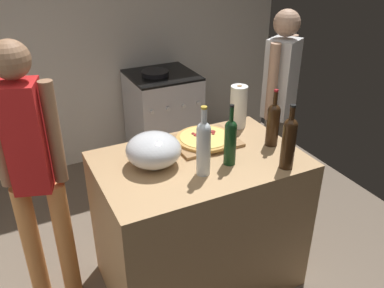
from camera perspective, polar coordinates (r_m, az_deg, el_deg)
name	(u,v)px	position (r m, az deg, el deg)	size (l,w,h in m)	color
ground_plane	(147,233)	(3.31, -6.32, -12.23)	(4.01, 3.24, 0.02)	#6B5B4C
kitchen_wall_rear	(85,30)	(3.95, -14.65, 15.10)	(4.01, 0.10, 2.60)	beige
counter	(199,221)	(2.65, 0.98, -10.73)	(1.20, 0.78, 0.92)	tan
cutting_board	(205,141)	(2.56, 1.79, 0.39)	(0.40, 0.32, 0.02)	#9E7247
pizza	(205,138)	(2.56, 1.80, 0.81)	(0.36, 0.36, 0.03)	tan
mixing_bowl	(154,150)	(2.29, -5.38, -0.83)	(0.31, 0.31, 0.19)	#B2B2B7
paper_towel_roll	(238,107)	(2.74, 6.49, 5.20)	(0.11, 0.11, 0.29)	white
wine_bottle_clear	(289,141)	(2.29, 13.35, 0.44)	(0.08, 0.08, 0.38)	#331E0F
wine_bottle_green	(230,140)	(2.28, 5.37, 0.54)	(0.07, 0.07, 0.36)	#143819
wine_bottle_dark	(273,123)	(2.53, 11.23, 2.94)	(0.08, 0.08, 0.36)	#331E0F
wine_bottle_amber	(204,146)	(2.16, 1.62, -0.22)	(0.08, 0.08, 0.40)	silver
stove	(163,119)	(4.00, -4.04, 3.46)	(0.61, 0.62, 0.97)	#B7B7BC
person_in_stripes	(33,168)	(2.42, -21.32, -3.09)	(0.35, 0.25, 1.65)	#D88C4C
person_in_red	(279,101)	(3.26, 12.00, 5.92)	(0.35, 0.28, 1.62)	slate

